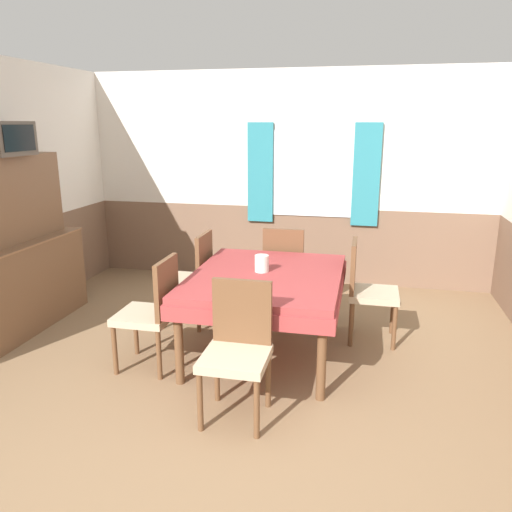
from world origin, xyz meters
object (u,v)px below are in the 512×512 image
at_px(chair_right_far, 367,287).
at_px(sideboard, 20,258).
at_px(dining_table, 266,285).
at_px(chair_left_far, 192,275).
at_px(chair_head_window, 285,266).
at_px(tv, 6,139).
at_px(chair_left_near, 153,309).
at_px(chair_head_near, 238,346).
at_px(vase, 262,263).

height_order(chair_right_far, sideboard, sideboard).
distance_m(dining_table, chair_left_far, 0.98).
height_order(dining_table, chair_left_far, chair_left_far).
bearing_deg(chair_head_window, chair_left_far, -148.84).
bearing_deg(tv, sideboard, 144.27).
xyz_separation_m(dining_table, chair_left_near, (-0.85, -0.48, -0.12)).
bearing_deg(chair_head_near, dining_table, -90.00).
height_order(dining_table, chair_left_near, chair_left_near).
bearing_deg(chair_head_near, tv, -22.90).
height_order(chair_left_near, sideboard, sideboard).
relative_size(chair_left_near, chair_right_far, 1.00).
bearing_deg(chair_left_near, chair_left_far, 0.00).
height_order(chair_head_near, sideboard, sideboard).
relative_size(dining_table, sideboard, 0.93).
bearing_deg(dining_table, chair_right_far, 29.36).
relative_size(sideboard, tv, 3.29).
xyz_separation_m(chair_left_far, tv, (-1.58, -0.44, 1.33)).
bearing_deg(chair_head_window, chair_right_far, -31.16).
bearing_deg(vase, tv, -179.69).
xyz_separation_m(dining_table, sideboard, (-2.46, 0.06, 0.08)).
distance_m(chair_head_window, sideboard, 2.64).
relative_size(dining_table, chair_left_near, 1.67).
distance_m(chair_right_far, tv, 3.56).
bearing_deg(chair_head_near, chair_left_near, -31.16).
xyz_separation_m(tv, vase, (2.37, 0.01, -1.03)).
bearing_deg(chair_right_far, chair_left_near, -60.64).
relative_size(dining_table, chair_head_near, 1.67).
relative_size(dining_table, chair_head_window, 1.67).
bearing_deg(chair_left_far, chair_right_far, -90.00).
bearing_deg(chair_head_window, sideboard, -159.41).
relative_size(chair_left_far, sideboard, 0.56).
height_order(chair_left_near, chair_right_far, same).
distance_m(chair_left_near, tv, 2.12).
distance_m(chair_left_far, chair_head_near, 1.69).
bearing_deg(tv, chair_head_window, 21.39).
bearing_deg(chair_left_near, sideboard, 71.56).
bearing_deg(chair_right_far, chair_left_far, -90.00).
relative_size(chair_head_near, sideboard, 0.56).
xyz_separation_m(sideboard, vase, (2.41, -0.01, 0.10)).
height_order(chair_left_far, vase, chair_left_far).
bearing_deg(chair_right_far, tv, -82.36).
bearing_deg(chair_left_near, chair_right_far, -60.64).
distance_m(chair_head_window, tv, 2.92).
height_order(dining_table, tv, tv).
bearing_deg(dining_table, chair_left_far, 150.64).
xyz_separation_m(chair_right_far, vase, (-0.90, -0.43, 0.29)).
height_order(chair_left_near, vase, chair_left_near).
distance_m(chair_left_near, sideboard, 1.71).
height_order(chair_head_near, tv, tv).
height_order(dining_table, sideboard, sideboard).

